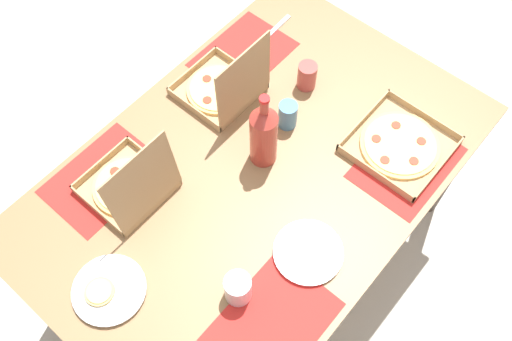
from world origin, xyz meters
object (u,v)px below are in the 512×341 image
at_px(cup_clear_right, 238,288).
at_px(cup_dark, 307,76).
at_px(plate_far_left, 108,290).
at_px(soda_bottle, 264,135).
at_px(pizza_box_corner_left, 223,87).
at_px(pizza_box_center, 400,145).
at_px(pizza_box_corner_right, 130,186).
at_px(cup_clear_left, 288,115).
at_px(plate_near_right, 308,252).

height_order(cup_clear_right, cup_dark, cup_clear_right).
relative_size(plate_far_left, soda_bottle, 0.68).
relative_size(pizza_box_corner_left, cup_dark, 2.85).
bearing_deg(cup_dark, pizza_box_center, 89.79).
xyz_separation_m(pizza_box_corner_left, cup_clear_right, (0.51, 0.52, 0.01)).
bearing_deg(plate_far_left, pizza_box_corner_left, -163.31).
xyz_separation_m(pizza_box_corner_right, soda_bottle, (-0.38, 0.23, 0.09)).
distance_m(pizza_box_corner_left, cup_clear_left, 0.25).
xyz_separation_m(plate_near_right, cup_clear_right, (0.23, -0.08, 0.05)).
xyz_separation_m(pizza_box_center, cup_dark, (-0.00, -0.40, 0.04)).
relative_size(pizza_box_corner_left, plate_near_right, 1.37).
distance_m(pizza_box_corner_right, cup_clear_right, 0.48).
bearing_deg(pizza_box_corner_left, cup_clear_left, 101.89).
relative_size(pizza_box_center, pizza_box_corner_left, 1.05).
distance_m(pizza_box_corner_right, cup_clear_left, 0.57).
height_order(pizza_box_center, plate_far_left, pizza_box_center).
xyz_separation_m(soda_bottle, cup_dark, (-0.33, -0.08, -0.08)).
bearing_deg(cup_clear_left, pizza_box_corner_right, -21.46).
distance_m(pizza_box_corner_right, soda_bottle, 0.45).
bearing_deg(cup_dark, plate_far_left, 1.90).
xyz_separation_m(pizza_box_corner_left, cup_clear_left, (-0.05, 0.25, 0.01)).
xyz_separation_m(pizza_box_center, plate_near_right, (0.51, 0.00, -0.00)).
bearing_deg(cup_clear_right, pizza_box_corner_left, -134.49).
height_order(pizza_box_corner_right, pizza_box_corner_left, pizza_box_corner_left).
xyz_separation_m(plate_near_right, cup_clear_left, (-0.33, -0.35, 0.04)).
bearing_deg(cup_dark, pizza_box_corner_left, -40.43).
distance_m(pizza_box_corner_left, cup_clear_right, 0.73).
bearing_deg(plate_near_right, cup_clear_right, -18.22).
relative_size(cup_clear_left, cup_clear_right, 0.97).
bearing_deg(pizza_box_center, pizza_box_corner_right, -38.26).
distance_m(pizza_box_corner_left, cup_dark, 0.30).
relative_size(pizza_box_corner_left, plate_far_left, 1.34).
height_order(plate_near_right, plate_far_left, plate_far_left).
bearing_deg(pizza_box_center, pizza_box_corner_left, -69.25).
bearing_deg(plate_far_left, cup_dark, -178.10).
height_order(plate_near_right, cup_clear_right, cup_clear_right).
distance_m(plate_far_left, cup_clear_right, 0.38).
relative_size(pizza_box_center, soda_bottle, 0.95).
bearing_deg(cup_clear_right, pizza_box_center, 174.24).
xyz_separation_m(plate_near_right, cup_dark, (-0.51, -0.40, 0.04)).
distance_m(soda_bottle, cup_clear_left, 0.18).
bearing_deg(plate_near_right, cup_clear_left, -133.37).
distance_m(plate_far_left, cup_clear_left, 0.81).
xyz_separation_m(pizza_box_corner_right, pizza_box_corner_left, (-0.48, -0.04, 0.00)).
relative_size(soda_bottle, cup_dark, 3.13).
distance_m(pizza_box_center, cup_clear_right, 0.74).
bearing_deg(soda_bottle, pizza_box_corner_right, -31.61).
xyz_separation_m(soda_bottle, cup_clear_right, (0.41, 0.25, -0.08)).
bearing_deg(pizza_box_corner_left, soda_bottle, 69.13).
height_order(pizza_box_corner_left, soda_bottle, soda_bottle).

